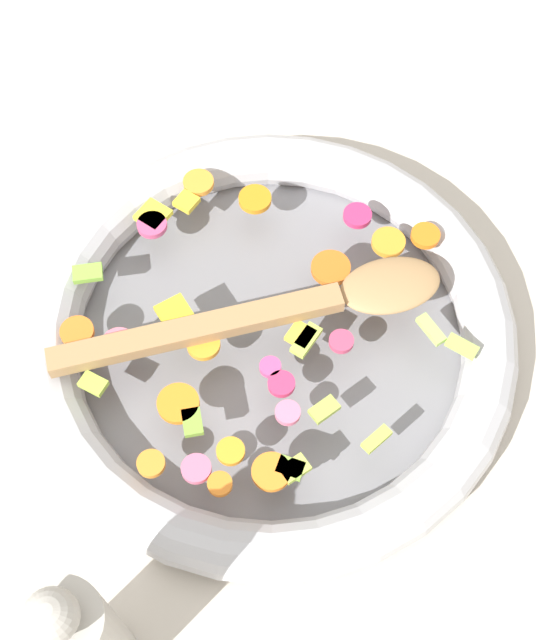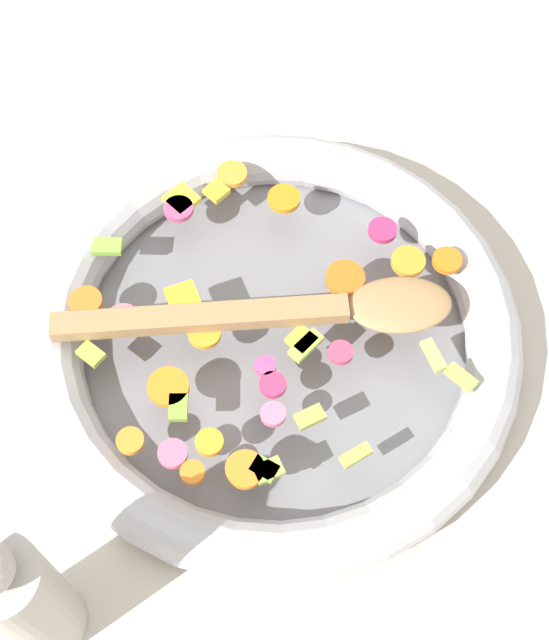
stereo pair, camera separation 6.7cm
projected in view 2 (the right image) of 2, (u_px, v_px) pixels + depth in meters
name	position (u px, v px, depth m)	size (l,w,h in m)	color
ground_plane	(275.00, 346.00, 0.82)	(4.00, 4.00, 0.00)	beige
skillet	(275.00, 335.00, 0.80)	(0.44, 0.44, 0.05)	slate
chopped_vegetables	(254.00, 321.00, 0.77)	(0.33, 0.37, 0.01)	orange
wooden_spoon	(295.00, 311.00, 0.76)	(0.12, 0.34, 0.01)	#A87F51
pepper_mill	(24.00, 599.00, 0.62)	(0.06, 0.06, 0.20)	#B2ADA3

